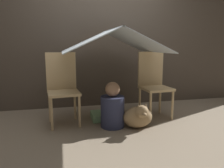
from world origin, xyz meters
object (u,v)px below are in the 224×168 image
Objects in this scene: dog at (138,116)px; chair_left at (63,85)px; chair_right at (154,82)px; person_front at (113,108)px.

chair_left is at bearing 155.08° from dog.
dog is (-0.41, -0.46, -0.38)m from chair_right.
dog is (0.33, -0.14, -0.09)m from person_front.
dog is (0.98, -0.46, -0.38)m from chair_left.
person_front is at bearing -32.09° from chair_left.
person_front is 0.37m from dog.
person_front reaches higher than dog.
person_front is (-0.73, -0.32, -0.29)m from chair_right.
chair_left is 2.49× the size of dog.
chair_right is (1.39, 0.00, 0.00)m from chair_left.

